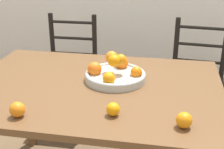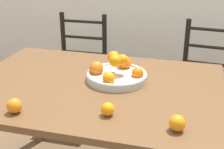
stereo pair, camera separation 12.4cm
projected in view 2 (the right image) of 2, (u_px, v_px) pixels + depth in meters
The scene contains 7 objects.
dining_table at pixel (94, 101), 1.77m from camera, with size 1.41×1.00×0.76m.
fruit_bowl at pixel (116, 73), 1.77m from camera, with size 0.34×0.34×0.16m.
orange_loose_0 at pixel (14, 106), 1.42m from camera, with size 0.07×0.07×0.07m.
orange_loose_1 at pixel (108, 109), 1.40m from camera, with size 0.06×0.06×0.06m.
orange_loose_2 at pixel (177, 123), 1.28m from camera, with size 0.07×0.07×0.07m.
chair_left at pixel (79, 73), 2.69m from camera, with size 0.43×0.41×0.94m.
chair_right at pixel (205, 86), 2.44m from camera, with size 0.45×0.44×0.94m.
Camera 2 is at (0.51, -1.49, 1.48)m, focal length 50.00 mm.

